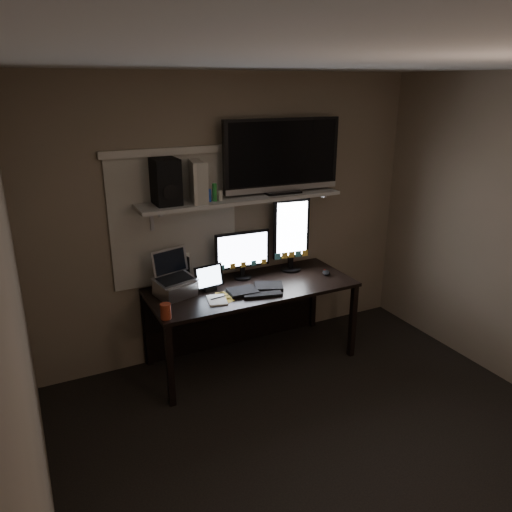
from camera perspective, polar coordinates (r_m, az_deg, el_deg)
floor at (r=3.69m, az=9.96°, el=-21.82°), size 3.60×3.60×0.00m
ceiling at (r=2.80m, az=13.09°, el=20.67°), size 3.60×3.60×0.00m
back_wall at (r=4.50m, az=-2.59°, el=4.34°), size 3.60×0.00×3.60m
left_wall at (r=2.48m, az=-24.79°, el=-10.58°), size 0.00×3.60×3.60m
window_blinds at (r=4.29m, az=-9.26°, el=4.05°), size 1.10×0.02×1.10m
desk at (r=4.52m, az=-1.17°, el=-4.97°), size 1.80×0.75×0.73m
wall_shelf at (r=4.30m, az=-1.69°, el=6.57°), size 1.80×0.35×0.03m
monitor_landscape at (r=4.44m, az=-1.56°, el=0.12°), size 0.51×0.08×0.44m
monitor_portrait at (r=4.62m, az=4.04°, el=2.48°), size 0.35×0.10×0.70m
keyboard at (r=4.25m, az=-0.02°, el=-3.79°), size 0.53×0.30×0.03m
mouse at (r=4.64m, az=8.03°, el=-1.91°), size 0.10×0.12×0.04m
notepad at (r=4.08m, az=-4.48°, el=-5.03°), size 0.19×0.24×0.01m
tablet at (r=4.24m, az=-5.43°, el=-2.49°), size 0.27×0.14×0.23m
file_sorter at (r=4.39m, az=-9.05°, el=-1.64°), size 0.22×0.13×0.26m
laptop at (r=4.13m, az=-9.30°, el=-2.19°), size 0.39×0.35×0.37m
cup at (r=3.81m, az=-10.28°, el=-6.24°), size 0.10×0.10×0.12m
sticky_notes at (r=4.16m, az=-3.02°, el=-4.52°), size 0.33×0.25×0.00m
tv at (r=4.41m, az=2.97°, el=11.33°), size 1.08×0.25×0.64m
game_console at (r=4.11m, az=-6.78°, el=8.44°), size 0.14×0.29×0.33m
speaker at (r=4.06m, az=-10.28°, el=8.37°), size 0.20×0.24×0.36m
bottles at (r=4.13m, az=-5.09°, el=7.26°), size 0.24×0.07×0.15m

